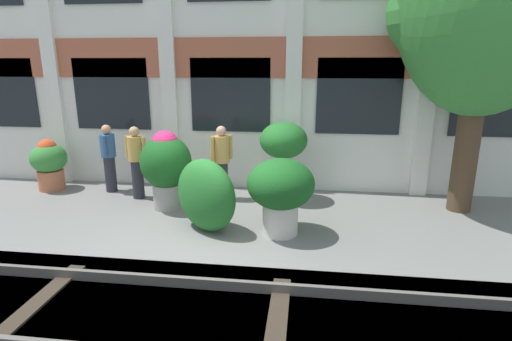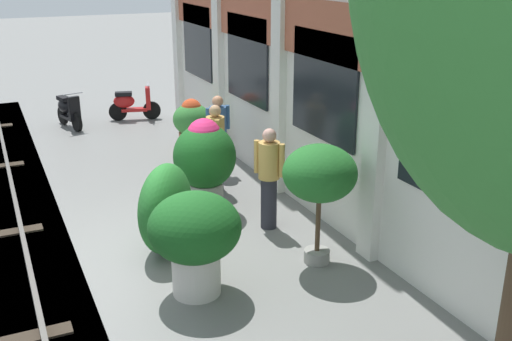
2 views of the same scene
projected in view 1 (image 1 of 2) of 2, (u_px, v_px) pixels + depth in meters
The scene contains 11 objects.
ground_plane at pixel (201, 237), 7.09m from camera, with size 80.00×80.00×0.00m, color slate.
apartment_facade at pixel (231, 7), 9.08m from camera, with size 15.07×0.64×8.47m.
rail_tracks at pixel (152, 327), 4.87m from camera, with size 22.71×2.80×0.43m.
potted_plant_fluted_column at pixel (166, 164), 8.26m from camera, with size 1.06×1.06×1.66m.
potted_plant_terracotta_small at pixel (283, 142), 8.66m from camera, with size 1.04×1.04×1.76m.
potted_plant_glazed_jar at pixel (49, 162), 9.57m from camera, with size 0.83×0.83×1.24m.
potted_plant_ribbed_drum at pixel (281, 189), 7.00m from camera, with size 1.20×1.20×1.38m.
resident_by_doorway at pixel (222, 161), 8.83m from camera, with size 0.44×0.36×1.67m.
resident_watching_tracks at pixel (136, 160), 8.91m from camera, with size 0.52×0.34×1.64m.
resident_near_plants at pixel (109, 156), 9.38m from camera, with size 0.34×0.52×1.61m.
topiary_hedge at pixel (206, 195), 7.23m from camera, with size 1.38×0.70×1.34m, color #236B28.
Camera 1 is at (1.80, -6.36, 2.98)m, focal length 28.00 mm.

